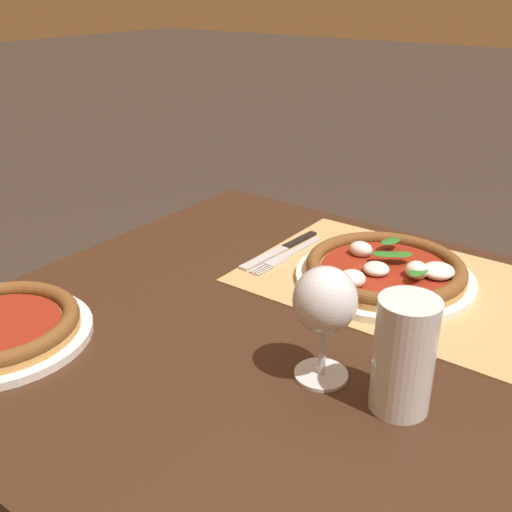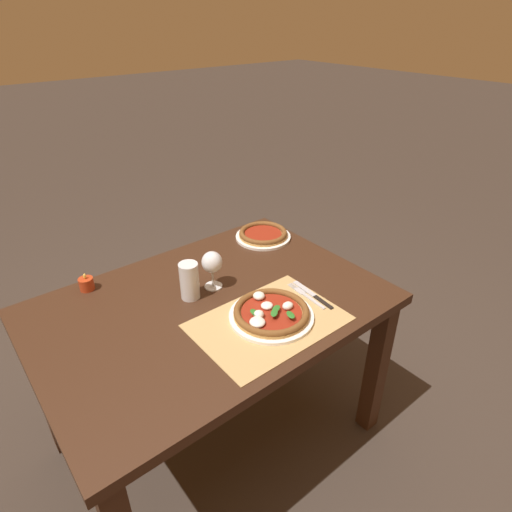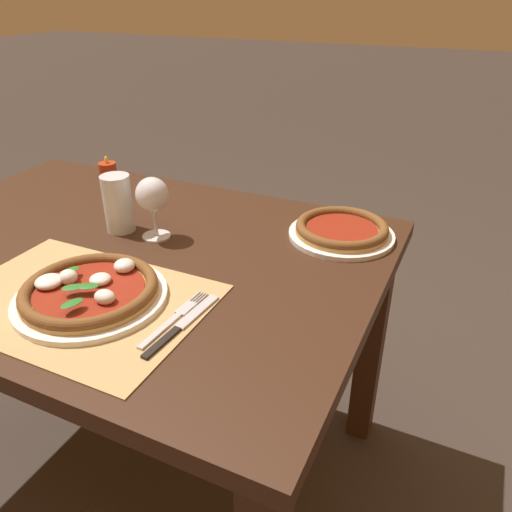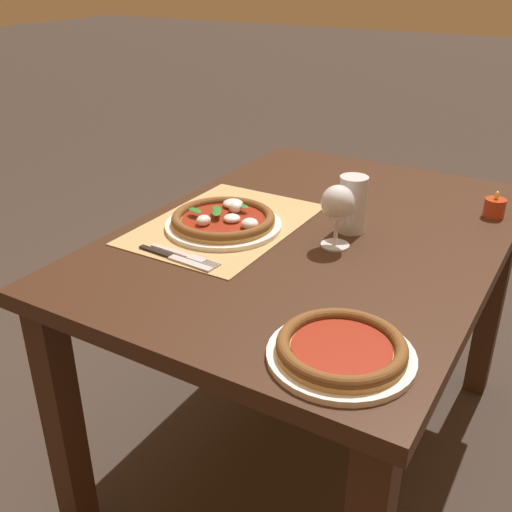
{
  "view_description": "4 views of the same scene",
  "coord_description": "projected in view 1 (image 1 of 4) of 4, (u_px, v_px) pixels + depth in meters",
  "views": [
    {
      "loc": [
        -0.25,
        0.64,
        1.21
      ],
      "look_at": [
        0.25,
        -0.03,
        0.82
      ],
      "focal_mm": 42.0,
      "sensor_mm": 36.0,
      "label": 1
    },
    {
      "loc": [
        -0.68,
        -1.11,
        1.68
      ],
      "look_at": [
        0.26,
        0.05,
        0.82
      ],
      "focal_mm": 30.0,
      "sensor_mm": 36.0,
      "label": 2
    },
    {
      "loc": [
        0.76,
        -0.82,
        1.29
      ],
      "look_at": [
        0.35,
        0.04,
        0.77
      ],
      "focal_mm": 35.0,
      "sensor_mm": 36.0,
      "label": 3
    },
    {
      "loc": [
        1.29,
        0.58,
        1.36
      ],
      "look_at": [
        0.28,
        -0.01,
        0.78
      ],
      "focal_mm": 42.0,
      "sensor_mm": 36.0,
      "label": 4
    }
  ],
  "objects": [
    {
      "name": "dining_table",
      "position": [
        386.0,
        427.0,
        0.84
      ],
      "size": [
        1.26,
        0.89,
        0.74
      ],
      "color": "#382114",
      "rests_on": "ground"
    },
    {
      "name": "paper_placemat",
      "position": [
        400.0,
        283.0,
        1.01
      ],
      "size": [
        0.51,
        0.36,
        0.0
      ],
      "primitive_type": "cube",
      "color": "tan",
      "rests_on": "dining_table"
    },
    {
      "name": "pizza_near",
      "position": [
        386.0,
        271.0,
        1.0
      ],
      "size": [
        0.3,
        0.3,
        0.05
      ],
      "color": "white",
      "rests_on": "paper_placemat"
    },
    {
      "name": "wine_glass",
      "position": [
        325.0,
        305.0,
        0.73
      ],
      "size": [
        0.08,
        0.08,
        0.16
      ],
      "color": "silver",
      "rests_on": "dining_table"
    },
    {
      "name": "pint_glass",
      "position": [
        404.0,
        357.0,
        0.69
      ],
      "size": [
        0.07,
        0.07,
        0.15
      ],
      "color": "silver",
      "rests_on": "dining_table"
    },
    {
      "name": "fork",
      "position": [
        288.0,
        255.0,
        1.1
      ],
      "size": [
        0.03,
        0.2,
        0.0
      ],
      "color": "#B7B7BC",
      "rests_on": "paper_placemat"
    },
    {
      "name": "knife",
      "position": [
        280.0,
        250.0,
        1.12
      ],
      "size": [
        0.03,
        0.22,
        0.01
      ],
      "color": "black",
      "rests_on": "paper_placemat"
    }
  ]
}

